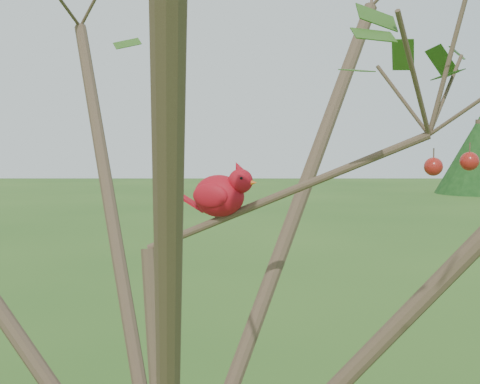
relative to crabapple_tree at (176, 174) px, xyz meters
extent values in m
sphere|color=#A21D16|center=(0.62, 0.09, 0.02)|extent=(0.04, 0.04, 0.04)
sphere|color=#A21D16|center=(0.55, 0.11, 0.01)|extent=(0.04, 0.04, 0.04)
ellipsoid|color=#A40E1A|center=(0.08, 0.11, -0.05)|extent=(0.14, 0.12, 0.09)
sphere|color=#A40E1A|center=(0.13, 0.09, -0.02)|extent=(0.07, 0.07, 0.05)
cone|color=#A40E1A|center=(0.12, 0.09, 0.01)|extent=(0.05, 0.04, 0.04)
cone|color=#D85914|center=(0.15, 0.08, -0.02)|extent=(0.03, 0.03, 0.02)
ellipsoid|color=black|center=(0.14, 0.09, -0.02)|extent=(0.02, 0.03, 0.03)
cube|color=#A40E1A|center=(0.02, 0.14, -0.07)|extent=(0.07, 0.05, 0.04)
ellipsoid|color=#A40E1A|center=(0.09, 0.15, -0.05)|extent=(0.08, 0.05, 0.05)
ellipsoid|color=#A40E1A|center=(0.06, 0.08, -0.05)|extent=(0.08, 0.05, 0.05)
cylinder|color=#433024|center=(11.17, 26.54, -0.41)|extent=(0.51, 0.51, 3.42)
cone|color=#123512|center=(11.17, 26.54, -0.27)|extent=(3.99, 3.99, 3.70)
camera|label=1|loc=(0.13, -1.19, 0.05)|focal=45.00mm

